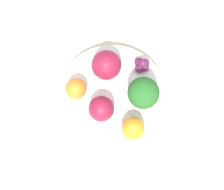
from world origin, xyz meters
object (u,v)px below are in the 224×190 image
object	(u,v)px
apple_red	(101,109)
orange_back	(76,89)
broccoli	(143,93)
orange_front	(133,128)
grape_cluster	(141,64)
apple_green	(106,65)
bowl	(112,98)

from	to	relation	value
apple_red	orange_back	xyz separation A→B (m)	(-0.06, -0.01, -0.00)
broccoli	orange_back	world-z (taller)	broccoli
broccoli	orange_front	size ratio (longest dim) A/B	1.81
orange_front	orange_back	world-z (taller)	orange_front
orange_front	orange_back	bearing A→B (deg)	-170.49
orange_back	grape_cluster	size ratio (longest dim) A/B	1.20
broccoli	apple_green	world-z (taller)	broccoli
broccoli	apple_green	xyz separation A→B (m)	(-0.09, -0.00, -0.02)
apple_red	apple_green	bearing A→B (deg)	128.65
orange_back	broccoli	bearing A→B (deg)	37.53
apple_green	orange_front	size ratio (longest dim) A/B	1.35
bowl	orange_front	distance (m)	0.09
apple_red	apple_green	xyz separation A→B (m)	(-0.05, 0.07, 0.00)
apple_red	orange_front	xyz separation A→B (m)	(0.07, 0.02, -0.00)
apple_red	orange_front	world-z (taller)	apple_red
bowl	orange_front	bearing A→B (deg)	-15.11
apple_red	grape_cluster	xyz separation A→B (m)	(-0.01, 0.12, -0.01)
bowl	apple_red	bearing A→B (deg)	-77.99
apple_green	apple_red	bearing A→B (deg)	-51.35
orange_back	orange_front	bearing A→B (deg)	9.51
apple_red	orange_front	size ratio (longest dim) A/B	1.13
bowl	broccoli	size ratio (longest dim) A/B	2.80
apple_red	grape_cluster	bearing A→B (deg)	94.99
bowl	orange_back	xyz separation A→B (m)	(-0.06, -0.04, 0.03)
orange_front	orange_back	xyz separation A→B (m)	(-0.13, -0.02, -0.00)
orange_back	apple_red	bearing A→B (deg)	5.47
bowl	grape_cluster	xyz separation A→B (m)	(-0.00, 0.09, 0.03)
orange_front	grape_cluster	distance (m)	0.13
broccoli	orange_back	distance (m)	0.13
bowl	broccoli	world-z (taller)	broccoli
orange_front	bowl	bearing A→B (deg)	164.89
orange_back	bowl	bearing A→B (deg)	37.37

